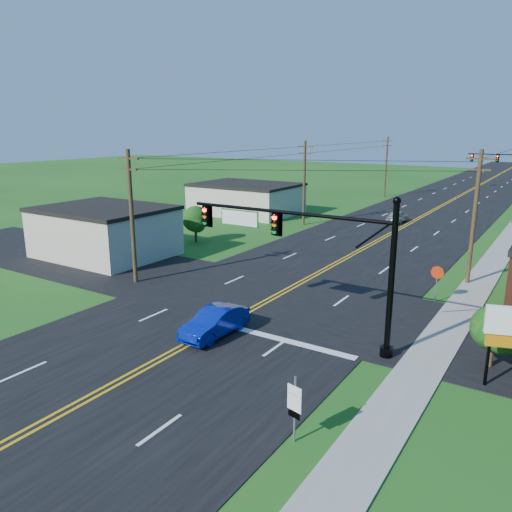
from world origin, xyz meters
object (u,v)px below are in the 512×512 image
Objects in this scene: signal_mast_main at (303,246)px; blue_car at (215,323)px; signal_mast_far at (503,163)px; stop_sign at (437,276)px; route_sign at (294,405)px.

signal_mast_main is 2.65× the size of blue_car.
signal_mast_main is 1.03× the size of signal_mast_far.
signal_mast_main is 10.52m from stop_sign.
stop_sign is (4.42, -63.02, -2.90)m from signal_mast_far.
stop_sign is at bearing 63.27° from signal_mast_main.
signal_mast_main is 4.67× the size of route_sign.
signal_mast_far reaches higher than blue_car.
signal_mast_far is 4.53× the size of route_sign.
blue_car is (-3.81, -74.35, -3.84)m from signal_mast_far.
route_sign is at bearing -87.26° from signal_mast_far.
stop_sign is (0.59, 17.00, 0.23)m from route_sign.
signal_mast_far is at bearing 98.63° from stop_sign.
signal_mast_main is at bearing 33.42° from blue_car.
signal_mast_far is at bearing 89.92° from signal_mast_main.
stop_sign reaches higher than blue_car.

